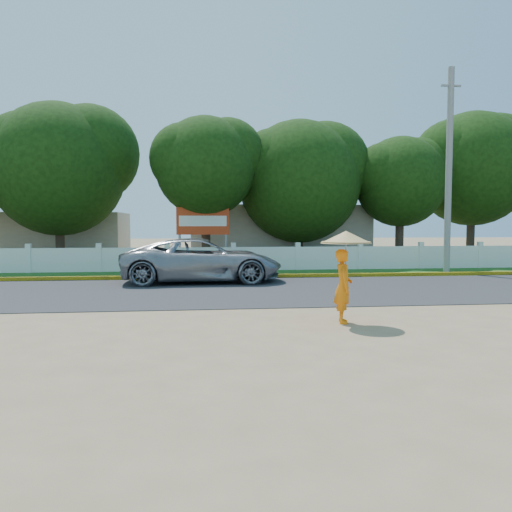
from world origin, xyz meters
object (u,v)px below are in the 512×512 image
at_px(utility_pole, 449,171).
at_px(billboard, 203,224).
at_px(vehicle, 202,260).
at_px(monk_with_parasol, 345,263).

relative_size(utility_pole, billboard, 3.04).
xyz_separation_m(utility_pole, vehicle, (-10.87, -2.48, -3.67)).
bearing_deg(vehicle, utility_pole, -78.39).
distance_m(vehicle, monk_with_parasol, 8.55).
bearing_deg(monk_with_parasol, billboard, 102.77).
height_order(utility_pole, monk_with_parasol, utility_pole).
relative_size(utility_pole, monk_with_parasol, 4.41).
xyz_separation_m(utility_pole, monk_with_parasol, (-7.78, -10.43, -3.16)).
bearing_deg(vehicle, monk_with_parasol, -160.07).
bearing_deg(billboard, monk_with_parasol, -77.23).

